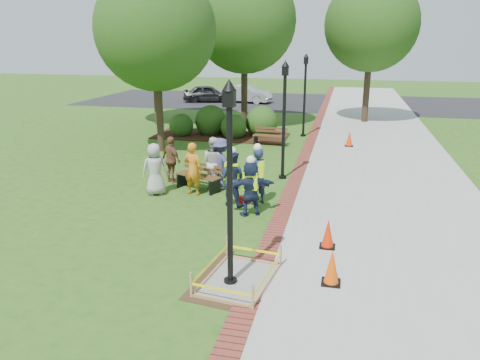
% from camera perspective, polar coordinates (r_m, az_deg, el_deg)
% --- Properties ---
extents(ground, '(100.00, 100.00, 0.00)m').
position_cam_1_polar(ground, '(13.06, -3.33, -5.55)').
color(ground, '#285116').
rests_on(ground, ground).
extents(sidewalk, '(6.00, 60.00, 0.02)m').
position_cam_1_polar(sidewalk, '(22.20, 16.63, 3.23)').
color(sidewalk, '#9E9E99').
rests_on(sidewalk, ground).
extents(brick_edging, '(0.50, 60.00, 0.03)m').
position_cam_1_polar(brick_edging, '(22.21, 8.24, 3.78)').
color(brick_edging, maroon).
rests_on(brick_edging, ground).
extents(mulch_bed, '(7.00, 3.00, 0.05)m').
position_cam_1_polar(mulch_bed, '(24.94, -2.33, 5.39)').
color(mulch_bed, '#381E0F').
rests_on(mulch_bed, ground).
extents(parking_lot, '(36.00, 12.00, 0.01)m').
position_cam_1_polar(parking_lot, '(39.05, 7.83, 9.40)').
color(parking_lot, black).
rests_on(parking_lot, ground).
extents(wet_concrete_pad, '(2.00, 2.51, 0.55)m').
position_cam_1_polar(wet_concrete_pad, '(10.13, -0.17, -11.03)').
color(wet_concrete_pad, '#47331E').
rests_on(wet_concrete_pad, ground).
extents(bench_near, '(1.72, 1.10, 0.89)m').
position_cam_1_polar(bench_near, '(16.04, -5.08, -0.21)').
color(bench_near, brown).
rests_on(bench_near, ground).
extents(bench_far, '(1.64, 0.69, 0.86)m').
position_cam_1_polar(bench_far, '(22.71, 3.64, 4.89)').
color(bench_far, '#5A301E').
rests_on(bench_far, ground).
extents(cone_front, '(0.40, 0.40, 0.79)m').
position_cam_1_polar(cone_front, '(10.13, 11.13, -10.46)').
color(cone_front, black).
rests_on(cone_front, ground).
extents(cone_back, '(0.38, 0.38, 0.75)m').
position_cam_1_polar(cone_back, '(11.77, 10.66, -6.51)').
color(cone_back, black).
rests_on(cone_back, ground).
extents(cone_far, '(0.39, 0.39, 0.77)m').
position_cam_1_polar(cone_far, '(23.05, 13.18, 4.90)').
color(cone_far, black).
rests_on(cone_far, ground).
extents(toolbox, '(0.43, 0.31, 0.20)m').
position_cam_1_polar(toolbox, '(14.75, 0.50, -2.44)').
color(toolbox, '#9D100C').
rests_on(toolbox, ground).
extents(lamp_near, '(0.28, 0.28, 4.26)m').
position_cam_1_polar(lamp_near, '(9.20, -1.26, 1.12)').
color(lamp_near, black).
rests_on(lamp_near, ground).
extents(lamp_mid, '(0.28, 0.28, 4.26)m').
position_cam_1_polar(lamp_mid, '(16.91, 5.41, 8.31)').
color(lamp_mid, black).
rests_on(lamp_mid, ground).
extents(lamp_far, '(0.28, 0.28, 4.26)m').
position_cam_1_polar(lamp_far, '(24.80, 7.92, 10.93)').
color(lamp_far, black).
rests_on(lamp_far, ground).
extents(tree_left, '(5.22, 5.22, 7.94)m').
position_cam_1_polar(tree_left, '(21.42, -10.26, 17.53)').
color(tree_left, '#3D2D1E').
rests_on(tree_left, ground).
extents(tree_back, '(5.72, 5.72, 8.76)m').
position_cam_1_polar(tree_back, '(27.24, 0.55, 18.79)').
color(tree_back, '#3D2D1E').
rests_on(tree_back, ground).
extents(tree_right, '(5.52, 5.52, 8.54)m').
position_cam_1_polar(tree_right, '(30.01, 15.75, 17.77)').
color(tree_right, '#3D2D1E').
rests_on(tree_right, ground).
extents(tree_far, '(6.15, 6.15, 9.28)m').
position_cam_1_polar(tree_far, '(28.59, -10.61, 19.04)').
color(tree_far, '#3D2D1E').
rests_on(tree_far, ground).
extents(shrub_a, '(1.28, 1.28, 1.28)m').
position_cam_1_polar(shrub_a, '(25.27, -7.13, 5.38)').
color(shrub_a, '#1F4313').
rests_on(shrub_a, ground).
extents(shrub_b, '(1.70, 1.70, 1.70)m').
position_cam_1_polar(shrub_b, '(25.54, -3.53, 5.60)').
color(shrub_b, '#1F4313').
rests_on(shrub_b, ground).
extents(shrub_c, '(1.34, 1.34, 1.34)m').
position_cam_1_polar(shrub_c, '(24.50, -0.79, 5.15)').
color(shrub_c, '#1F4313').
rests_on(shrub_c, ground).
extents(shrub_d, '(1.70, 1.70, 1.70)m').
position_cam_1_polar(shrub_d, '(25.15, 2.63, 5.44)').
color(shrub_d, '#1F4313').
rests_on(shrub_d, ground).
extents(shrub_e, '(1.01, 1.01, 1.01)m').
position_cam_1_polar(shrub_e, '(25.43, -0.98, 5.58)').
color(shrub_e, '#1F4313').
rests_on(shrub_e, ground).
extents(casual_person_a, '(0.66, 0.58, 1.73)m').
position_cam_1_polar(casual_person_a, '(15.59, -10.33, 1.29)').
color(casual_person_a, '#9E9E9E').
rests_on(casual_person_a, ground).
extents(casual_person_b, '(0.62, 0.46, 1.76)m').
position_cam_1_polar(casual_person_b, '(15.42, -5.76, 1.37)').
color(casual_person_b, orange).
rests_on(casual_person_b, ground).
extents(casual_person_c, '(0.68, 0.61, 1.79)m').
position_cam_1_polar(casual_person_c, '(16.06, -3.18, 2.12)').
color(casual_person_c, silver).
rests_on(casual_person_c, ground).
extents(casual_person_d, '(0.64, 0.58, 1.67)m').
position_cam_1_polar(casual_person_d, '(16.82, -8.36, 2.44)').
color(casual_person_d, brown).
rests_on(casual_person_d, ground).
extents(casual_person_e, '(0.67, 0.59, 1.77)m').
position_cam_1_polar(casual_person_e, '(15.96, -2.32, 1.99)').
color(casual_person_e, '#3A3B66').
rests_on(casual_person_e, ground).
extents(hivis_worker_a, '(0.62, 0.54, 1.79)m').
position_cam_1_polar(hivis_worker_a, '(13.53, 1.30, -0.71)').
color(hivis_worker_a, '#1B2547').
rests_on(hivis_worker_a, ground).
extents(hivis_worker_b, '(0.67, 0.65, 1.93)m').
position_cam_1_polar(hivis_worker_b, '(14.44, 2.11, 0.69)').
color(hivis_worker_b, '#16173A').
rests_on(hivis_worker_b, ground).
extents(hivis_worker_c, '(0.61, 0.46, 1.86)m').
position_cam_1_polar(hivis_worker_c, '(14.33, -0.98, 0.43)').
color(hivis_worker_c, '#1C2E49').
rests_on(hivis_worker_c, ground).
extents(parked_car_a, '(2.99, 4.92, 1.49)m').
position_cam_1_polar(parked_car_a, '(38.86, -3.87, 9.47)').
color(parked_car_a, '#27282A').
rests_on(parked_car_a, ground).
extents(parked_car_b, '(2.75, 4.91, 1.51)m').
position_cam_1_polar(parked_car_b, '(38.39, 0.69, 9.42)').
color(parked_car_b, '#BABBC0').
rests_on(parked_car_b, ground).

